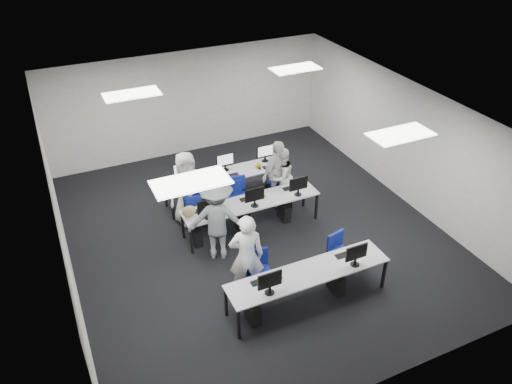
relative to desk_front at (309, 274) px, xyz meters
name	(u,v)px	position (x,y,z in m)	size (l,w,h in m)	color
room	(255,177)	(0.00, 2.40, 0.82)	(9.00, 9.02, 3.00)	black
ceiling_panels	(255,112)	(0.00, 2.40, 2.30)	(5.20, 4.60, 0.02)	white
desk_front	(309,274)	(0.00, 0.00, 0.00)	(3.20, 0.70, 0.73)	silver
desk_mid	(251,204)	(0.00, 2.60, 0.00)	(3.20, 0.70, 0.73)	silver
desk_back	(228,175)	(0.00, 4.00, 0.00)	(3.20, 0.70, 0.73)	silver
equipment_front	(299,291)	(-0.19, -0.02, -0.32)	(2.51, 0.41, 1.19)	#0D1EAE
equipment_mid	(244,218)	(-0.19, 2.58, -0.32)	(2.91, 0.41, 1.19)	white
equipment_back	(235,184)	(0.19, 4.02, -0.32)	(2.91, 0.41, 1.19)	white
chair_0	(259,281)	(-0.74, 0.58, -0.38)	(0.53, 0.56, 0.95)	navy
chair_1	(340,261)	(1.03, 0.46, -0.40)	(0.52, 0.56, 0.89)	navy
chair_2	(197,218)	(-1.14, 3.16, -0.41)	(0.52, 0.55, 0.85)	navy
chair_3	(238,204)	(-0.06, 3.23, -0.38)	(0.55, 0.58, 0.97)	navy
chair_4	(280,196)	(1.04, 3.16, -0.41)	(0.43, 0.47, 0.86)	navy
chair_5	(194,213)	(-1.14, 3.35, -0.41)	(0.49, 0.52, 0.84)	navy
chair_6	(232,198)	(-0.10, 3.55, -0.40)	(0.46, 0.49, 0.88)	navy
chair_7	(279,188)	(1.16, 3.50, -0.40)	(0.54, 0.57, 0.90)	navy
handbag	(189,211)	(-1.45, 2.65, 0.18)	(0.31, 0.20, 0.26)	#9D8451
student_0	(246,256)	(-0.95, 0.71, 0.23)	(0.67, 0.44, 1.83)	silver
student_1	(281,177)	(1.10, 3.28, 0.07)	(0.73, 0.57, 1.49)	silver
student_2	(187,189)	(-1.22, 3.45, 0.23)	(0.89, 0.58, 1.82)	silver
student_3	(277,173)	(1.01, 3.32, 0.17)	(1.00, 0.42, 1.70)	silver
photographer	(217,219)	(-1.05, 2.00, 0.27)	(1.23, 0.71, 1.90)	slate
dslr_camera	(215,172)	(-0.98, 2.17, 1.29)	(0.14, 0.18, 0.10)	black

